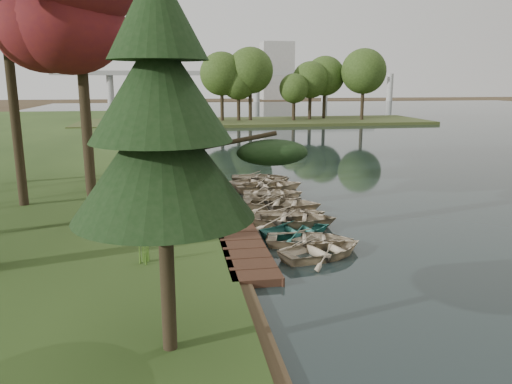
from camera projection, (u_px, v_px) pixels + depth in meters
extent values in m
plane|color=#3D2F1D|center=(263.00, 217.00, 22.94)|extent=(300.00, 300.00, 0.00)
cube|color=#392216|center=(229.00, 215.00, 22.65)|extent=(1.60, 16.00, 0.30)
cube|color=#39441E|center=(255.00, 122.00, 72.29)|extent=(50.00, 14.00, 0.45)
cylinder|color=black|center=(87.00, 105.00, 67.93)|extent=(0.50, 0.50, 4.80)
sphere|color=#2F4718|center=(85.00, 78.00, 67.14)|extent=(5.60, 5.60, 5.60)
cylinder|color=black|center=(137.00, 104.00, 69.01)|extent=(0.50, 0.50, 4.80)
sphere|color=#2F4718|center=(136.00, 78.00, 68.22)|extent=(5.60, 5.60, 5.60)
cylinder|color=black|center=(185.00, 104.00, 70.09)|extent=(0.50, 0.50, 4.80)
sphere|color=#2F4718|center=(185.00, 78.00, 69.30)|extent=(5.60, 5.60, 5.60)
cylinder|color=black|center=(232.00, 104.00, 71.17)|extent=(0.50, 0.50, 4.80)
sphere|color=#2F4718|center=(232.00, 78.00, 70.38)|extent=(5.60, 5.60, 5.60)
cylinder|color=black|center=(278.00, 103.00, 72.25)|extent=(0.50, 0.50, 4.80)
sphere|color=#2F4718|center=(278.00, 78.00, 71.46)|extent=(5.60, 5.60, 5.60)
cylinder|color=black|center=(322.00, 103.00, 73.33)|extent=(0.50, 0.50, 4.80)
sphere|color=#2F4718|center=(323.00, 78.00, 72.54)|extent=(5.60, 5.60, 5.60)
cylinder|color=black|center=(365.00, 103.00, 74.41)|extent=(0.50, 0.50, 4.80)
sphere|color=#2F4718|center=(367.00, 78.00, 73.62)|extent=(5.60, 5.60, 5.60)
cube|color=#A5A5A0|center=(221.00, 73.00, 138.25)|extent=(90.00, 4.00, 1.20)
cylinder|color=#A5A5A0|center=(110.00, 88.00, 134.27)|extent=(1.80, 1.80, 8.00)
cylinder|color=#A5A5A0|center=(185.00, 88.00, 137.51)|extent=(1.80, 1.80, 8.00)
cylinder|color=#A5A5A0|center=(257.00, 88.00, 140.75)|extent=(1.80, 1.80, 8.00)
cylinder|color=#A5A5A0|center=(325.00, 88.00, 143.99)|extent=(1.80, 1.80, 8.00)
cylinder|color=#A5A5A0|center=(390.00, 87.00, 147.22)|extent=(1.80, 1.80, 8.00)
cube|color=#A5A5A0|center=(277.00, 71.00, 160.51)|extent=(10.00, 8.00, 18.00)
cube|color=#A5A5A0|center=(167.00, 80.00, 160.31)|extent=(8.00, 8.00, 12.00)
imported|color=tan|center=(323.00, 247.00, 17.56)|extent=(3.88, 3.31, 0.68)
imported|color=tan|center=(310.00, 238.00, 18.65)|extent=(3.74, 3.07, 0.68)
imported|color=#287065|center=(297.00, 228.00, 19.95)|extent=(3.40, 2.77, 0.62)
imported|color=tan|center=(289.00, 216.00, 21.27)|extent=(4.70, 3.95, 0.83)
imported|color=tan|center=(293.00, 212.00, 22.35)|extent=(3.11, 2.31, 0.62)
imported|color=tan|center=(281.00, 202.00, 23.83)|extent=(4.59, 3.96, 0.80)
imported|color=tan|center=(272.00, 198.00, 25.14)|extent=(3.34, 2.62, 0.63)
imported|color=tan|center=(273.00, 192.00, 26.29)|extent=(3.39, 2.58, 0.66)
imported|color=tan|center=(269.00, 184.00, 27.98)|extent=(3.99, 2.95, 0.80)
imported|color=tan|center=(261.00, 180.00, 28.96)|extent=(4.53, 3.79, 0.80)
imported|color=tan|center=(260.00, 176.00, 30.45)|extent=(3.76, 2.95, 0.71)
imported|color=tan|center=(174.00, 180.00, 27.96)|extent=(4.16, 4.10, 0.71)
cylinder|color=black|center=(86.00, 118.00, 20.65)|extent=(0.41, 0.41, 8.61)
ellipsoid|color=maroon|center=(78.00, 9.00, 19.70)|extent=(4.49, 4.49, 3.81)
cylinder|color=black|center=(14.00, 103.00, 22.90)|extent=(0.43, 0.43, 9.65)
cylinder|color=black|center=(83.00, 99.00, 25.88)|extent=(0.44, 0.44, 9.77)
cylinder|color=black|center=(12.00, 80.00, 28.08)|extent=(0.47, 0.47, 11.67)
cylinder|color=black|center=(82.00, 82.00, 28.58)|extent=(0.47, 0.47, 11.47)
cylinder|color=black|center=(167.00, 273.00, 10.77)|extent=(0.32, 0.32, 3.54)
cone|color=black|center=(162.00, 156.00, 10.20)|extent=(3.80, 3.80, 2.60)
cone|color=black|center=(159.00, 85.00, 9.89)|extent=(2.90, 2.90, 2.25)
cone|color=black|center=(156.00, 9.00, 9.58)|extent=(2.00, 2.00, 1.90)
cone|color=#3F661E|center=(143.00, 248.00, 16.23)|extent=(0.60, 0.60, 1.04)
cone|color=#3F661E|center=(165.00, 211.00, 20.56)|extent=(0.60, 0.60, 1.13)
cone|color=#3F661E|center=(170.00, 195.00, 23.56)|extent=(0.60, 0.60, 1.12)
cone|color=#3F661E|center=(180.00, 178.00, 27.95)|extent=(0.60, 0.60, 0.93)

